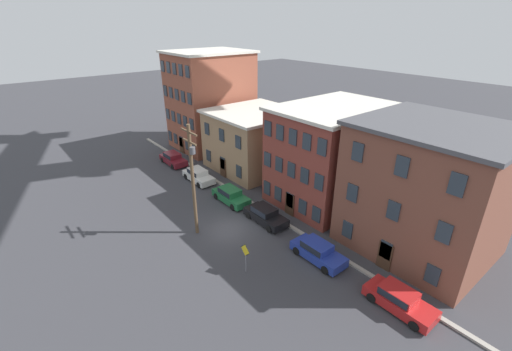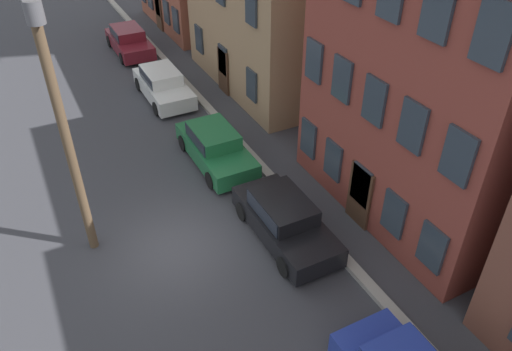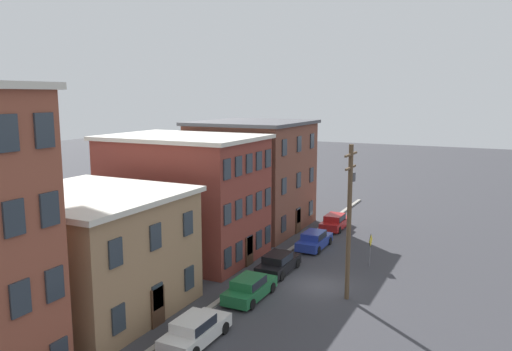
{
  "view_description": "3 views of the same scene",
  "coord_description": "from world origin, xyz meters",
  "px_view_note": "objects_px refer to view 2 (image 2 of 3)",
  "views": [
    {
      "loc": [
        21.21,
        -14.09,
        16.89
      ],
      "look_at": [
        0.14,
        3.05,
        4.39
      ],
      "focal_mm": 24.0,
      "sensor_mm": 36.0,
      "label": 1
    },
    {
      "loc": [
        11.54,
        -3.03,
        11.36
      ],
      "look_at": [
        1.41,
        2.16,
        3.08
      ],
      "focal_mm": 35.0,
      "sensor_mm": 36.0,
      "label": 2
    },
    {
      "loc": [
        -30.28,
        -10.31,
        12.56
      ],
      "look_at": [
        -1.57,
        3.85,
        7.39
      ],
      "focal_mm": 35.0,
      "sensor_mm": 36.0,
      "label": 3
    }
  ],
  "objects_px": {
    "car_maroon": "(129,40)",
    "car_black": "(284,218)",
    "car_green": "(215,145)",
    "car_white": "(163,84)",
    "utility_pole": "(55,95)"
  },
  "relations": [
    {
      "from": "car_maroon",
      "to": "car_black",
      "type": "bearing_deg",
      "value": 0.68
    },
    {
      "from": "car_green",
      "to": "car_black",
      "type": "distance_m",
      "value": 5.06
    },
    {
      "from": "car_white",
      "to": "car_green",
      "type": "height_order",
      "value": "same"
    },
    {
      "from": "car_black",
      "to": "car_maroon",
      "type": "bearing_deg",
      "value": -179.32
    },
    {
      "from": "car_white",
      "to": "utility_pole",
      "type": "relative_size",
      "value": 0.45
    },
    {
      "from": "car_maroon",
      "to": "utility_pole",
      "type": "xyz_separation_m",
      "value": [
        15.43,
        -5.51,
        4.68
      ]
    },
    {
      "from": "car_black",
      "to": "utility_pole",
      "type": "xyz_separation_m",
      "value": [
        -2.34,
        -5.72,
        4.68
      ]
    },
    {
      "from": "car_maroon",
      "to": "car_green",
      "type": "relative_size",
      "value": 1.0
    },
    {
      "from": "car_green",
      "to": "car_black",
      "type": "xyz_separation_m",
      "value": [
        5.05,
        0.27,
        0.0
      ]
    },
    {
      "from": "car_green",
      "to": "car_maroon",
      "type": "bearing_deg",
      "value": 179.75
    },
    {
      "from": "car_maroon",
      "to": "utility_pole",
      "type": "height_order",
      "value": "utility_pole"
    },
    {
      "from": "car_white",
      "to": "car_green",
      "type": "bearing_deg",
      "value": 0.56
    },
    {
      "from": "car_maroon",
      "to": "car_black",
      "type": "height_order",
      "value": "same"
    },
    {
      "from": "car_maroon",
      "to": "utility_pole",
      "type": "distance_m",
      "value": 17.04
    },
    {
      "from": "car_green",
      "to": "car_black",
      "type": "relative_size",
      "value": 1.0
    }
  ]
}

